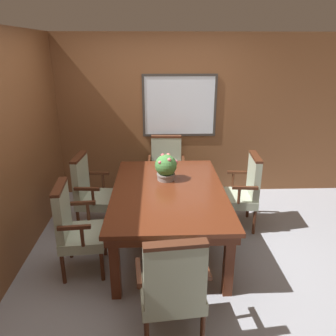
% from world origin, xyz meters
% --- Properties ---
extents(ground_plane, '(14.00, 14.00, 0.00)m').
position_xyz_m(ground_plane, '(0.00, 0.00, 0.00)').
color(ground_plane, '#93969E').
extents(wall_back, '(7.20, 0.08, 2.45)m').
position_xyz_m(wall_back, '(0.00, 1.80, 1.23)').
color(wall_back, brown).
rests_on(wall_back, ground_plane).
extents(wall_left, '(0.06, 7.20, 2.45)m').
position_xyz_m(wall_left, '(-1.56, 0.00, 1.23)').
color(wall_left, brown).
rests_on(wall_left, ground_plane).
extents(dining_table, '(1.27, 1.95, 0.73)m').
position_xyz_m(dining_table, '(0.08, 0.20, 0.64)').
color(dining_table, '#562614').
rests_on(dining_table, ground_plane).
extents(chair_head_far, '(0.56, 0.47, 0.98)m').
position_xyz_m(chair_head_far, '(0.10, 1.52, 0.52)').
color(chair_head_far, '#472314').
rests_on(chair_head_far, ground_plane).
extents(chair_left_far, '(0.49, 0.58, 0.98)m').
position_xyz_m(chair_left_far, '(-0.91, 0.67, 0.52)').
color(chair_left_far, '#472314').
rests_on(chair_left_far, ground_plane).
extents(chair_head_near, '(0.58, 0.49, 0.98)m').
position_xyz_m(chair_head_near, '(0.06, -1.17, 0.52)').
color(chair_head_near, '#472314').
rests_on(chair_head_near, ground_plane).
extents(chair_left_near, '(0.49, 0.57, 0.98)m').
position_xyz_m(chair_left_near, '(-0.90, -0.23, 0.52)').
color(chair_left_near, '#472314').
rests_on(chair_left_near, ground_plane).
extents(chair_right_far, '(0.49, 0.58, 0.98)m').
position_xyz_m(chair_right_far, '(1.08, 0.62, 0.52)').
color(chair_right_far, '#472314').
rests_on(chair_right_far, ground_plane).
extents(potted_plant, '(0.28, 0.26, 0.33)m').
position_xyz_m(potted_plant, '(0.06, 0.48, 0.89)').
color(potted_plant, gray).
rests_on(potted_plant, dining_table).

